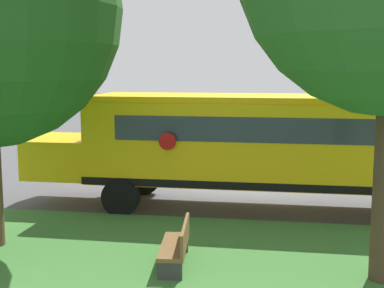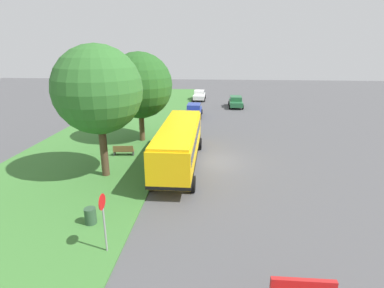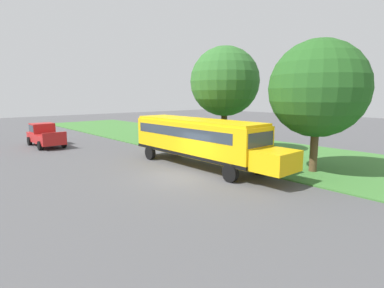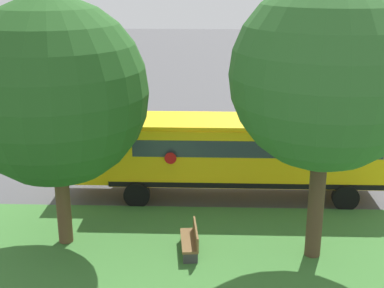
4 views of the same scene
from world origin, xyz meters
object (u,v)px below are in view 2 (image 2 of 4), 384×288
car_green_middle (236,101)px  oak_tree_roadside_mid (138,84)px  car_blue_nearest (194,109)px  park_bench (124,151)px  oak_tree_beside_bus (96,90)px  stop_sign (104,216)px  school_bus (179,141)px  car_white_furthest (199,95)px  trash_bin (90,217)px

car_green_middle → oak_tree_roadside_mid: size_ratio=0.55×
car_green_middle → oak_tree_roadside_mid: oak_tree_roadside_mid is taller
car_blue_nearest → park_bench: (-4.53, -14.85, -0.40)m
oak_tree_beside_bus → stop_sign: (2.87, -7.60, -4.10)m
car_blue_nearest → car_green_middle: size_ratio=1.00×
school_bus → oak_tree_beside_bus: bearing=-155.1°
oak_tree_roadside_mid → stop_sign: bearing=-81.5°
school_bus → oak_tree_roadside_mid: size_ratio=1.55×
car_white_furthest → school_bus: bearing=-89.7°
car_green_middle → stop_sign: bearing=-102.7°
oak_tree_roadside_mid → park_bench: bearing=-94.9°
school_bus → oak_tree_roadside_mid: (-4.33, 6.03, 3.26)m
car_green_middle → trash_bin: size_ratio=4.89×
oak_tree_beside_bus → stop_sign: bearing=-69.3°
school_bus → stop_sign: bearing=-101.3°
car_green_middle → car_white_furthest: same height
car_green_middle → car_blue_nearest: bearing=-130.8°
car_blue_nearest → park_bench: bearing=-107.0°
park_bench → trash_bin: park_bench is taller
trash_bin → stop_sign: bearing=-52.6°
school_bus → car_green_middle: size_ratio=2.82×
car_green_middle → oak_tree_roadside_mid: (-9.77, -17.03, 4.31)m
oak_tree_beside_bus → car_green_middle: bearing=67.9°
park_bench → car_green_middle: bearing=64.6°
school_bus → car_white_furthest: bearing=90.3°
school_bus → car_blue_nearest: (-0.17, 16.57, -1.05)m
car_white_furthest → stop_sign: size_ratio=1.61×
stop_sign → trash_bin: stop_sign is taller
school_bus → stop_sign: 10.04m
car_white_furthest → oak_tree_beside_bus: oak_tree_beside_bus is taller
oak_tree_roadside_mid → trash_bin: (0.87, -13.91, -4.74)m
school_bus → trash_bin: size_ratio=13.80×
trash_bin → school_bus: bearing=66.3°
oak_tree_beside_bus → oak_tree_roadside_mid: oak_tree_beside_bus is taller
car_blue_nearest → oak_tree_roadside_mid: oak_tree_roadside_mid is taller
car_white_furthest → park_bench: bearing=-99.5°
car_green_middle → car_white_furthest: 7.99m
car_green_middle → park_bench: 23.63m
oak_tree_beside_bus → oak_tree_roadside_mid: bearing=86.5°
car_blue_nearest → oak_tree_beside_bus: oak_tree_beside_bus is taller
car_white_furthest → oak_tree_beside_bus: 31.73m
car_white_furthest → car_green_middle: bearing=-45.5°
car_blue_nearest → oak_tree_beside_bus: size_ratio=0.51×
school_bus → car_blue_nearest: 16.60m
trash_bin → oak_tree_roadside_mid: bearing=93.6°
car_blue_nearest → car_green_middle: same height
car_blue_nearest → oak_tree_roadside_mid: size_ratio=0.55×
school_bus → oak_tree_beside_bus: (-4.84, -2.24, 3.91)m
school_bus → park_bench: size_ratio=7.56×
school_bus → oak_tree_roadside_mid: 8.11m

